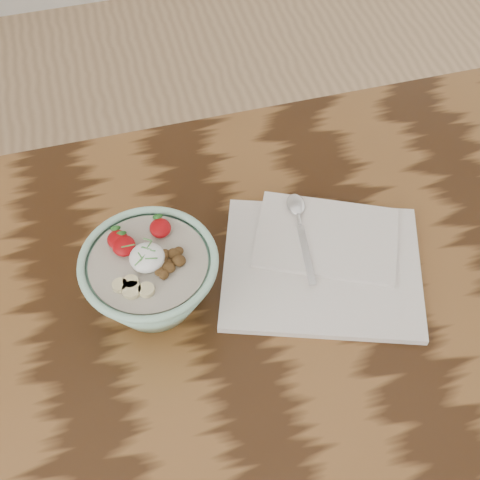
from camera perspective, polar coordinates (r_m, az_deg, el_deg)
The scene contains 4 objects.
table at distance 96.91cm, azimuth 0.08°, elevation -12.34°, with size 160.00×90.00×75.00cm.
breakfast_bowl at distance 88.22cm, azimuth -7.60°, elevation -3.20°, with size 17.93×17.93×11.79cm.
napkin at distance 96.22cm, azimuth 7.07°, elevation -1.77°, with size 33.62×30.29×1.71cm.
spoon at distance 99.02cm, azimuth 5.00°, elevation 2.02°, with size 4.22×16.46×0.86cm.
Camera 1 is at (-10.49, -38.75, 153.91)cm, focal length 50.00 mm.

